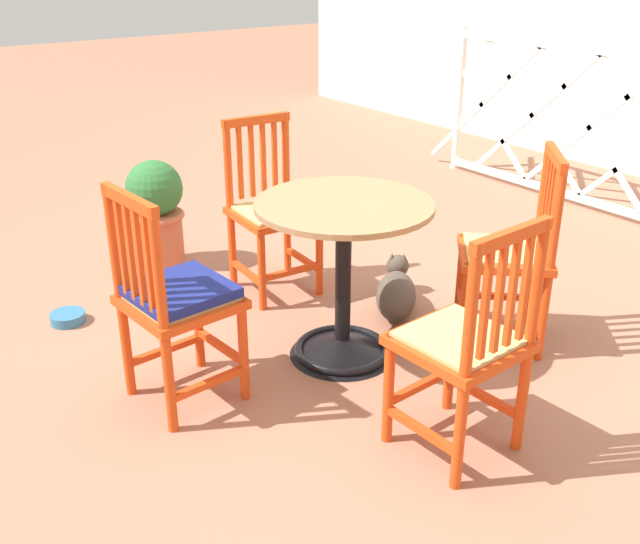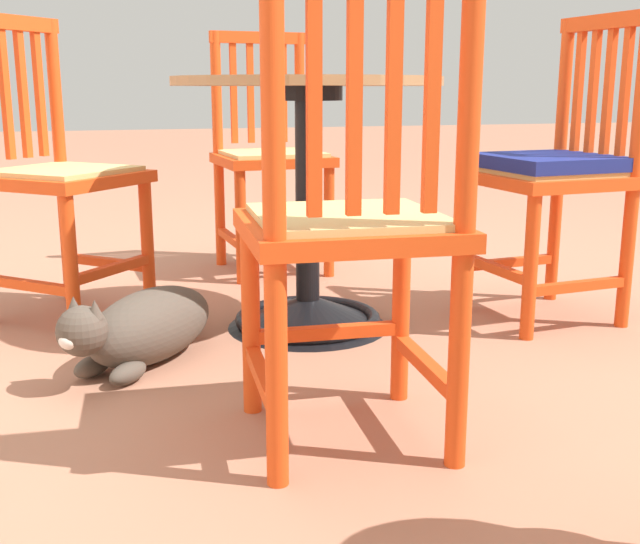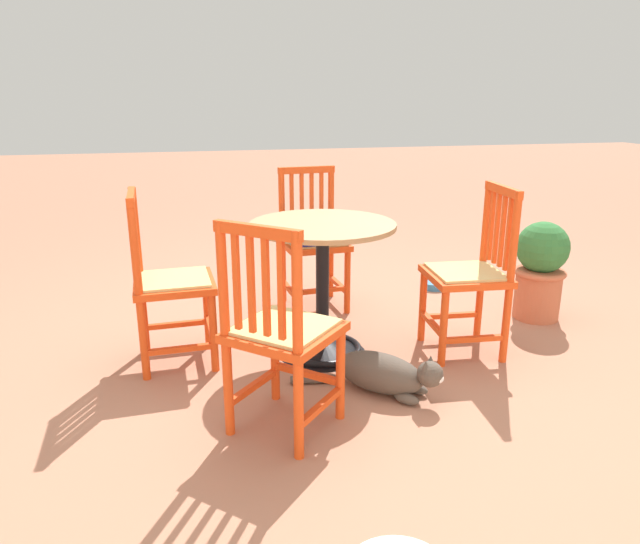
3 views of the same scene
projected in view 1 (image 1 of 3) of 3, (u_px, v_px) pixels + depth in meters
ground_plane at (305, 360)px, 3.34m from camera, size 24.00×24.00×0.00m
lattice_fence_panel at (590, 127)px, 5.05m from camera, size 2.96×0.06×1.13m
cafe_table at (343, 298)px, 3.27m from camera, size 0.76×0.76×0.73m
orange_chair_tucked_in at (466, 346)px, 2.59m from camera, size 0.42×0.42×0.91m
orange_chair_by_planter at (511, 254)px, 3.34m from camera, size 0.57×0.57×0.91m
orange_chair_near_fence at (272, 212)px, 3.86m from camera, size 0.43×0.43×0.91m
orange_chair_at_corner at (175, 300)px, 2.89m from camera, size 0.43×0.43×0.91m
tabby_cat at (396, 292)px, 3.76m from camera, size 0.65×0.46×0.23m
terracotta_planter at (156, 211)px, 4.20m from camera, size 0.32×0.32×0.62m
pet_water_bowl at (68, 318)px, 3.66m from camera, size 0.17×0.17×0.05m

